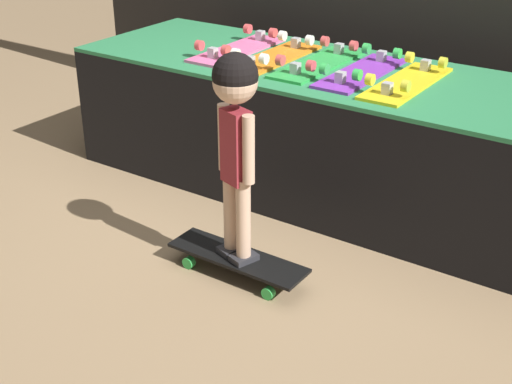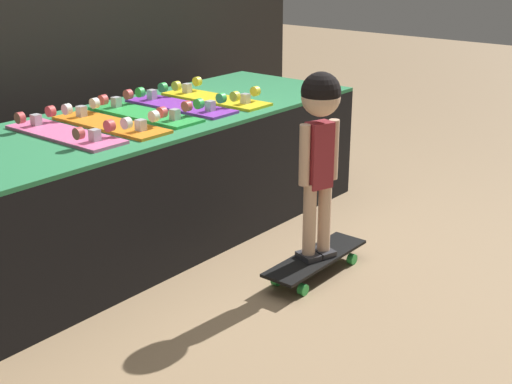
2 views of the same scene
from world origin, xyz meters
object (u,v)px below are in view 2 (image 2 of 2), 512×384
object	(u,v)px
skateboard_pink_on_rack	(65,132)
skateboard_on_floor	(316,260)
skateboard_orange_on_rack	(110,122)
skateboard_yellow_on_rack	(215,97)
child	(320,131)
skateboard_green_on_rack	(145,112)
skateboard_purple_on_rack	(180,104)

from	to	relation	value
skateboard_pink_on_rack	skateboard_on_floor	xyz separation A→B (m)	(0.66, -0.93, -0.60)
skateboard_on_floor	skateboard_orange_on_rack	bearing A→B (deg)	114.63
skateboard_yellow_on_rack	child	bearing A→B (deg)	-109.01
child	skateboard_on_floor	bearing A→B (deg)	0.00
skateboard_orange_on_rack	child	world-z (taller)	child
skateboard_green_on_rack	child	bearing A→B (deg)	-79.43
skateboard_orange_on_rack	child	size ratio (longest dim) A/B	0.75
skateboard_green_on_rack	skateboard_yellow_on_rack	size ratio (longest dim) A/B	1.00
skateboard_green_on_rack	skateboard_on_floor	world-z (taller)	skateboard_green_on_rack
skateboard_green_on_rack	skateboard_yellow_on_rack	world-z (taller)	same
skateboard_orange_on_rack	skateboard_yellow_on_rack	world-z (taller)	same
skateboard_pink_on_rack	skateboard_orange_on_rack	distance (m)	0.24
skateboard_orange_on_rack	skateboard_on_floor	bearing A→B (deg)	-65.37
skateboard_on_floor	child	xyz separation A→B (m)	(0.00, 0.00, 0.62)
child	skateboard_pink_on_rack	bearing A→B (deg)	143.30
skateboard_green_on_rack	skateboard_purple_on_rack	xyz separation A→B (m)	(0.24, -0.01, 0.00)
skateboard_pink_on_rack	child	xyz separation A→B (m)	(0.66, -0.93, 0.03)
skateboard_purple_on_rack	child	xyz separation A→B (m)	(-0.07, -0.92, 0.03)
skateboard_yellow_on_rack	child	world-z (taller)	child
skateboard_purple_on_rack	child	world-z (taller)	child
skateboard_orange_on_rack	skateboard_green_on_rack	xyz separation A→B (m)	(0.24, 0.03, 0.00)
skateboard_purple_on_rack	skateboard_yellow_on_rack	distance (m)	0.24
skateboard_pink_on_rack	skateboard_purple_on_rack	distance (m)	0.72
skateboard_orange_on_rack	skateboard_purple_on_rack	bearing A→B (deg)	2.12
skateboard_orange_on_rack	skateboard_yellow_on_rack	distance (m)	0.72
skateboard_pink_on_rack	skateboard_orange_on_rack	xyz separation A→B (m)	(0.24, -0.02, 0.00)
skateboard_pink_on_rack	skateboard_yellow_on_rack	bearing A→B (deg)	-2.04
skateboard_green_on_rack	child	size ratio (longest dim) A/B	0.75
skateboard_orange_on_rack	child	distance (m)	1.00
skateboard_purple_on_rack	skateboard_on_floor	world-z (taller)	skateboard_purple_on_rack
skateboard_green_on_rack	skateboard_purple_on_rack	distance (m)	0.24
skateboard_pink_on_rack	child	distance (m)	1.14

